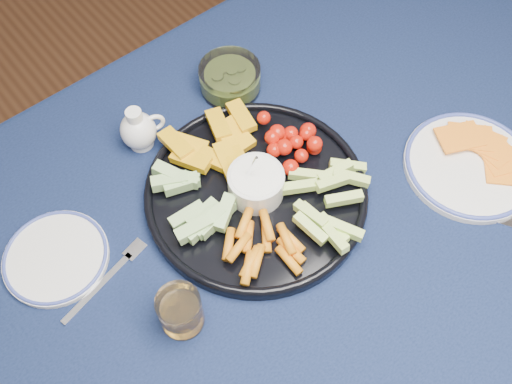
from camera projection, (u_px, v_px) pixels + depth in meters
dining_table at (318, 224)px, 1.10m from camera, size 1.67×1.07×0.75m
crudite_platter at (255, 191)px, 1.01m from camera, size 0.40×0.40×0.13m
creamer_pitcher at (139, 130)px, 1.06m from camera, size 0.09×0.07×0.09m
pickle_bowl at (230, 79)px, 1.15m from camera, size 0.12×0.12×0.06m
cheese_plate at (470, 164)px, 1.06m from camera, size 0.24×0.24×0.03m
juice_tumbler at (181, 312)px, 0.88m from camera, size 0.07×0.07×0.08m
fork_left at (111, 274)px, 0.95m from camera, size 0.18×0.06×0.00m
fork_right at (473, 211)px, 1.02m from camera, size 0.10×0.15×0.00m
side_plate_extra at (56, 257)px, 0.96m from camera, size 0.18×0.18×0.01m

